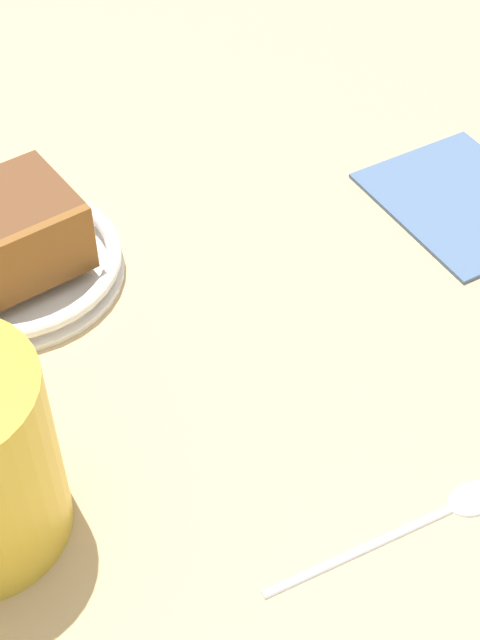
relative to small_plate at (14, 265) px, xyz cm
name	(u,v)px	position (x,y,z in cm)	size (l,w,h in cm)	color
ground_plane	(138,362)	(9.24, 3.87, -2.55)	(133.37, 133.37, 3.28)	tan
small_plate	(14,265)	(0.00, 0.00, 0.00)	(13.87, 13.87, 1.83)	white
cake_slice	(8,236)	(0.27, 0.02, 2.60)	(7.75, 8.75, 5.26)	brown
teaspoon	(435,514)	(27.80, 11.44, -0.56)	(2.43, 13.83, 0.80)	silver
folded_napkin	(459,196)	(8.76, 29.19, -0.61)	(12.76, 10.42, 0.60)	slate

